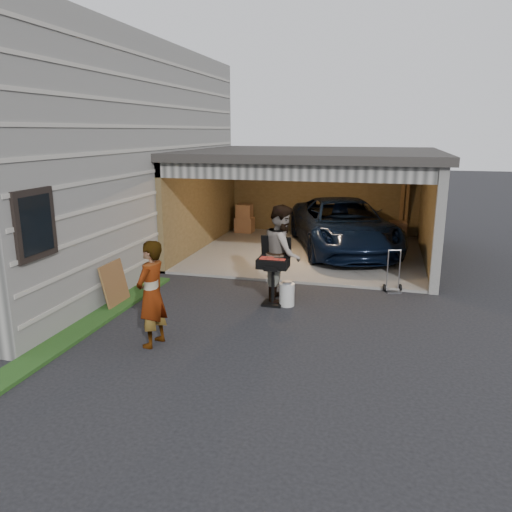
{
  "coord_description": "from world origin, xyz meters",
  "views": [
    {
      "loc": [
        2.78,
        -7.31,
        3.41
      ],
      "look_at": [
        0.51,
        1.38,
        1.15
      ],
      "focal_mm": 35.0,
      "sensor_mm": 36.0,
      "label": 1
    }
  ],
  "objects_px": {
    "minivan": "(343,227)",
    "propane_tank": "(287,295)",
    "man": "(282,253)",
    "plywood_panel": "(115,284)",
    "woman": "(151,294)",
    "hand_truck": "(393,284)",
    "bbq_grill": "(273,265)"
  },
  "relations": [
    {
      "from": "woman",
      "to": "hand_truck",
      "type": "distance_m",
      "value": 5.47
    },
    {
      "from": "plywood_panel",
      "to": "man",
      "type": "bearing_deg",
      "value": 21.6
    },
    {
      "from": "propane_tank",
      "to": "plywood_panel",
      "type": "distance_m",
      "value": 3.44
    },
    {
      "from": "man",
      "to": "bbq_grill",
      "type": "relative_size",
      "value": 1.45
    },
    {
      "from": "woman",
      "to": "propane_tank",
      "type": "height_order",
      "value": "woman"
    },
    {
      "from": "man",
      "to": "hand_truck",
      "type": "height_order",
      "value": "man"
    },
    {
      "from": "man",
      "to": "bbq_grill",
      "type": "bearing_deg",
      "value": 155.36
    },
    {
      "from": "propane_tank",
      "to": "hand_truck",
      "type": "bearing_deg",
      "value": 34.97
    },
    {
      "from": "minivan",
      "to": "propane_tank",
      "type": "bearing_deg",
      "value": -115.82
    },
    {
      "from": "bbq_grill",
      "to": "minivan",
      "type": "bearing_deg",
      "value": 78.98
    },
    {
      "from": "minivan",
      "to": "propane_tank",
      "type": "xyz_separation_m",
      "value": [
        -0.66,
        -4.89,
        -0.5
      ]
    },
    {
      "from": "woman",
      "to": "propane_tank",
      "type": "relative_size",
      "value": 3.81
    },
    {
      "from": "man",
      "to": "plywood_panel",
      "type": "xyz_separation_m",
      "value": [
        -3.14,
        -1.24,
        -0.55
      ]
    },
    {
      "from": "minivan",
      "to": "plywood_panel",
      "type": "distance_m",
      "value": 7.0
    },
    {
      "from": "bbq_grill",
      "to": "man",
      "type": "bearing_deg",
      "value": 74.67
    },
    {
      "from": "propane_tank",
      "to": "minivan",
      "type": "bearing_deg",
      "value": 82.25
    },
    {
      "from": "bbq_grill",
      "to": "propane_tank",
      "type": "height_order",
      "value": "bbq_grill"
    },
    {
      "from": "propane_tank",
      "to": "plywood_panel",
      "type": "xyz_separation_m",
      "value": [
        -3.32,
        -0.86,
        0.21
      ]
    },
    {
      "from": "minivan",
      "to": "woman",
      "type": "xyz_separation_m",
      "value": [
        -2.4,
        -7.3,
        0.15
      ]
    },
    {
      "from": "plywood_panel",
      "to": "hand_truck",
      "type": "xyz_separation_m",
      "value": [
        5.39,
        2.3,
        -0.26
      ]
    },
    {
      "from": "woman",
      "to": "bbq_grill",
      "type": "relative_size",
      "value": 1.28
    },
    {
      "from": "minivan",
      "to": "man",
      "type": "distance_m",
      "value": 4.59
    },
    {
      "from": "minivan",
      "to": "propane_tank",
      "type": "distance_m",
      "value": 4.96
    },
    {
      "from": "woman",
      "to": "man",
      "type": "bearing_deg",
      "value": 159.64
    },
    {
      "from": "woman",
      "to": "bbq_grill",
      "type": "xyz_separation_m",
      "value": [
        1.46,
        2.43,
        -0.06
      ]
    },
    {
      "from": "minivan",
      "to": "man",
      "type": "height_order",
      "value": "man"
    },
    {
      "from": "man",
      "to": "plywood_panel",
      "type": "distance_m",
      "value": 3.42
    },
    {
      "from": "minivan",
      "to": "plywood_panel",
      "type": "height_order",
      "value": "minivan"
    },
    {
      "from": "propane_tank",
      "to": "bbq_grill",
      "type": "bearing_deg",
      "value": 175.84
    },
    {
      "from": "woman",
      "to": "bbq_grill",
      "type": "height_order",
      "value": "woman"
    },
    {
      "from": "woman",
      "to": "man",
      "type": "distance_m",
      "value": 3.2
    },
    {
      "from": "woman",
      "to": "man",
      "type": "relative_size",
      "value": 0.88
    }
  ]
}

